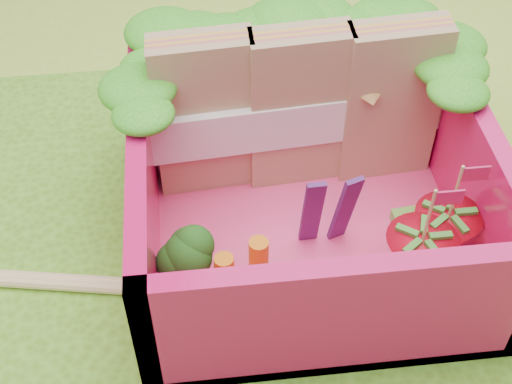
{
  "coord_description": "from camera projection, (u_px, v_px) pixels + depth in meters",
  "views": [
    {
      "loc": [
        -0.01,
        -1.75,
        2.2
      ],
      "look_at": [
        0.2,
        0.11,
        0.28
      ],
      "focal_mm": 50.0,
      "sensor_mm": 36.0,
      "label": 1
    }
  ],
  "objects": [
    {
      "name": "placemat",
      "position": [
        208.0,
        263.0,
        2.78
      ],
      "size": [
        2.6,
        2.6,
        0.03
      ],
      "primitive_type": "cube",
      "color": "#5E9221",
      "rests_on": "ground"
    },
    {
      "name": "bento_box",
      "position": [
        309.0,
        183.0,
        2.68
      ],
      "size": [
        1.3,
        1.3,
        0.55
      ],
      "color": "#DC1259",
      "rests_on": "placemat"
    },
    {
      "name": "strawberry_right",
      "position": [
        443.0,
        236.0,
        2.62
      ],
      "size": [
        0.24,
        0.24,
        0.48
      ],
      "color": "red",
      "rests_on": "bento_floor"
    },
    {
      "name": "carrot_sticks",
      "position": [
        243.0,
        273.0,
        2.5
      ],
      "size": [
        0.19,
        0.09,
        0.28
      ],
      "color": "orange",
      "rests_on": "bento_floor"
    },
    {
      "name": "broccoli",
      "position": [
        187.0,
        258.0,
        2.47
      ],
      "size": [
        0.32,
        0.32,
        0.27
      ],
      "color": "#549448",
      "rests_on": "bento_floor"
    },
    {
      "name": "purple_wedges",
      "position": [
        328.0,
        211.0,
        2.63
      ],
      "size": [
        0.2,
        0.04,
        0.38
      ],
      "color": "#3C164F",
      "rests_on": "bento_floor"
    },
    {
      "name": "ground",
      "position": [
        208.0,
        266.0,
        2.79
      ],
      "size": [
        14.0,
        14.0,
        0.0
      ],
      "primitive_type": "plane",
      "color": "#A3C938",
      "rests_on": "ground"
    },
    {
      "name": "snap_peas",
      "position": [
        441.0,
        240.0,
        2.74
      ],
      "size": [
        0.33,
        0.38,
        0.05
      ],
      "color": "#62A433",
      "rests_on": "bento_floor"
    },
    {
      "name": "lettuce_ruffle",
      "position": [
        294.0,
        38.0,
        2.76
      ],
      "size": [
        1.43,
        0.76,
        0.11
      ],
      "color": "#2A911A",
      "rests_on": "bento_box"
    },
    {
      "name": "strawberry_left",
      "position": [
        417.0,
        261.0,
        2.53
      ],
      "size": [
        0.26,
        0.26,
        0.5
      ],
      "color": "red",
      "rests_on": "bento_floor"
    },
    {
      "name": "bento_floor",
      "position": [
        306.0,
        227.0,
        2.86
      ],
      "size": [
        1.3,
        1.3,
        0.05
      ],
      "primitive_type": "cube",
      "color": "#FF4183",
      "rests_on": "placemat"
    },
    {
      "name": "sandwich_stack",
      "position": [
        299.0,
        109.0,
        2.81
      ],
      "size": [
        1.25,
        0.26,
        0.69
      ],
      "color": "#A47A56",
      "rests_on": "bento_floor"
    }
  ]
}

